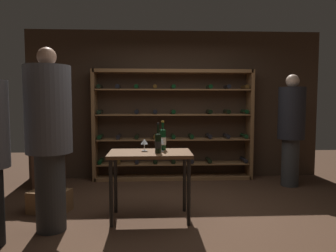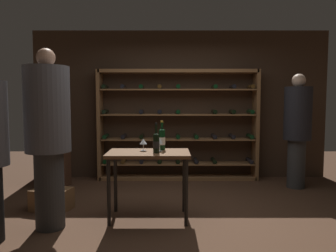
% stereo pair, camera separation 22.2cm
% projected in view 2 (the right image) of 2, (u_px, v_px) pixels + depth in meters
% --- Properties ---
extents(ground_plane, '(10.09, 10.09, 0.00)m').
position_uv_depth(ground_plane, '(186.00, 214.00, 4.09)').
color(ground_plane, '#472D1E').
extents(back_wall, '(5.42, 0.10, 2.72)m').
position_uv_depth(back_wall, '(180.00, 105.00, 6.03)').
color(back_wall, '#3D2B1E').
rests_on(back_wall, ground).
extents(wine_rack, '(2.89, 0.32, 1.99)m').
position_uv_depth(wine_rack, '(178.00, 125.00, 5.85)').
color(wine_rack, brown).
rests_on(wine_rack, ground).
extents(tasting_table, '(0.99, 0.58, 0.82)m').
position_uv_depth(tasting_table, '(149.00, 161.00, 3.89)').
color(tasting_table, brown).
rests_on(tasting_table, ground).
extents(person_bystander_dark_jacket, '(0.49, 0.49, 2.01)m').
position_uv_depth(person_bystander_dark_jacket, '(48.00, 130.00, 3.57)').
color(person_bystander_dark_jacket, '#303030').
rests_on(person_bystander_dark_jacket, ground).
extents(person_guest_plum_blouse, '(0.44, 0.44, 1.87)m').
position_uv_depth(person_guest_plum_blouse, '(298.00, 126.00, 5.26)').
color(person_guest_plum_blouse, '#323232').
rests_on(person_guest_plum_blouse, ground).
extents(wine_crate, '(0.55, 0.46, 0.28)m').
position_uv_depth(wine_crate, '(52.00, 199.00, 4.24)').
color(wine_crate, brown).
rests_on(wine_crate, ground).
extents(display_cabinet, '(0.44, 0.36, 1.61)m').
position_uv_depth(display_cabinet, '(54.00, 139.00, 5.34)').
color(display_cabinet, '#4C2D1E').
rests_on(display_cabinet, ground).
extents(wine_bottle_amber_reserve, '(0.08, 0.08, 0.36)m').
position_uv_depth(wine_bottle_amber_reserve, '(156.00, 142.00, 3.80)').
color(wine_bottle_amber_reserve, black).
rests_on(wine_bottle_amber_reserve, tasting_table).
extents(wine_bottle_red_label, '(0.08, 0.08, 0.37)m').
position_uv_depth(wine_bottle_red_label, '(162.00, 139.00, 4.03)').
color(wine_bottle_red_label, black).
rests_on(wine_bottle_red_label, tasting_table).
extents(wine_glass_stemmed_left, '(0.09, 0.09, 0.15)m').
position_uv_depth(wine_glass_stemmed_left, '(143.00, 142.00, 3.97)').
color(wine_glass_stemmed_left, silver).
rests_on(wine_glass_stemmed_left, tasting_table).
extents(wine_glass_stemmed_right, '(0.07, 0.07, 0.17)m').
position_uv_depth(wine_glass_stemmed_right, '(160.00, 141.00, 3.92)').
color(wine_glass_stemmed_right, silver).
rests_on(wine_glass_stemmed_right, tasting_table).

